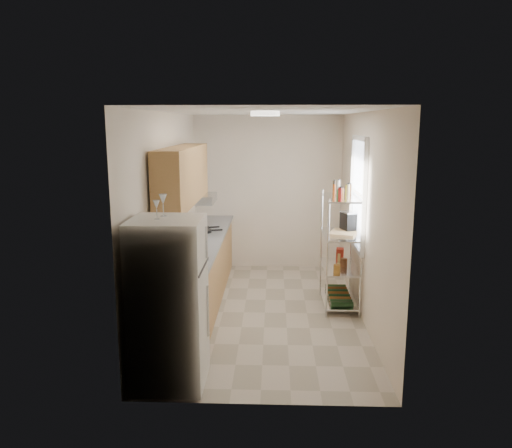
# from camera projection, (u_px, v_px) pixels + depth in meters

# --- Properties ---
(room) EXTENTS (2.52, 4.42, 2.62)m
(room) POSITION_uv_depth(u_px,v_px,m) (265.00, 216.00, 6.34)
(room) COLOR #B2A390
(room) RESTS_ON ground
(counter_run) EXTENTS (0.63, 3.51, 0.90)m
(counter_run) POSITION_uv_depth(u_px,v_px,m) (200.00, 270.00, 6.97)
(counter_run) COLOR #B57C4D
(counter_run) RESTS_ON ground
(upper_cabinets) EXTENTS (0.33, 2.20, 0.72)m
(upper_cabinets) POSITION_uv_depth(u_px,v_px,m) (183.00, 175.00, 6.38)
(upper_cabinets) COLOR #B57C4D
(upper_cabinets) RESTS_ON room
(range_hood) EXTENTS (0.50, 0.60, 0.12)m
(range_hood) POSITION_uv_depth(u_px,v_px,m) (198.00, 198.00, 7.24)
(range_hood) COLOR #B7BABC
(range_hood) RESTS_ON room
(window) EXTENTS (0.06, 1.00, 1.46)m
(window) POSITION_uv_depth(u_px,v_px,m) (358.00, 193.00, 6.59)
(window) COLOR white
(window) RESTS_ON room
(bakers_rack) EXTENTS (0.45, 0.90, 1.73)m
(bakers_rack) POSITION_uv_depth(u_px,v_px,m) (341.00, 227.00, 6.63)
(bakers_rack) COLOR silver
(bakers_rack) RESTS_ON ground
(ceiling_dome) EXTENTS (0.34, 0.34, 0.05)m
(ceiling_dome) POSITION_uv_depth(u_px,v_px,m) (265.00, 114.00, 5.80)
(ceiling_dome) COLOR white
(ceiling_dome) RESTS_ON room
(refrigerator) EXTENTS (0.66, 0.66, 1.61)m
(refrigerator) POSITION_uv_depth(u_px,v_px,m) (169.00, 303.00, 4.68)
(refrigerator) COLOR silver
(refrigerator) RESTS_ON ground
(wine_glass_a) EXTENTS (0.08, 0.08, 0.21)m
(wine_glass_a) POSITION_uv_depth(u_px,v_px,m) (163.00, 205.00, 4.61)
(wine_glass_a) COLOR silver
(wine_glass_a) RESTS_ON refrigerator
(wine_glass_b) EXTENTS (0.06, 0.06, 0.18)m
(wine_glass_b) POSITION_uv_depth(u_px,v_px,m) (157.00, 210.00, 4.47)
(wine_glass_b) COLOR silver
(wine_glass_b) RESTS_ON refrigerator
(rice_cooker) EXTENTS (0.24, 0.24, 0.19)m
(rice_cooker) POSITION_uv_depth(u_px,v_px,m) (191.00, 237.00, 6.54)
(rice_cooker) COLOR white
(rice_cooker) RESTS_ON counter_run
(frying_pan_large) EXTENTS (0.31, 0.31, 0.04)m
(frying_pan_large) POSITION_uv_depth(u_px,v_px,m) (203.00, 231.00, 7.26)
(frying_pan_large) COLOR black
(frying_pan_large) RESTS_ON counter_run
(frying_pan_small) EXTENTS (0.27, 0.27, 0.04)m
(frying_pan_small) POSITION_uv_depth(u_px,v_px,m) (202.00, 228.00, 7.47)
(frying_pan_small) COLOR black
(frying_pan_small) RESTS_ON counter_run
(cutting_board) EXTENTS (0.46, 0.52, 0.03)m
(cutting_board) POSITION_uv_depth(u_px,v_px,m) (344.00, 233.00, 6.67)
(cutting_board) COLOR tan
(cutting_board) RESTS_ON bakers_rack
(espresso_machine) EXTENTS (0.23, 0.28, 0.28)m
(espresso_machine) POSITION_uv_depth(u_px,v_px,m) (349.00, 222.00, 6.77)
(espresso_machine) COLOR black
(espresso_machine) RESTS_ON bakers_rack
(storage_bag) EXTENTS (0.12, 0.16, 0.17)m
(storage_bag) POSITION_uv_depth(u_px,v_px,m) (340.00, 254.00, 7.05)
(storage_bag) COLOR maroon
(storage_bag) RESTS_ON bakers_rack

